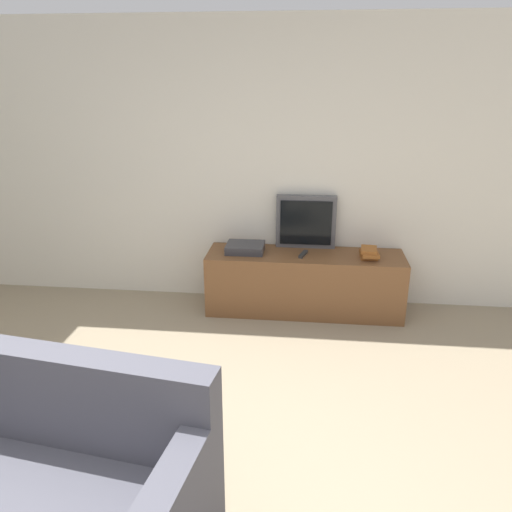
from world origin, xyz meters
name	(u,v)px	position (x,y,z in m)	size (l,w,h in m)	color
wall_back	(234,166)	(0.00, 3.03, 1.30)	(9.00, 0.06, 2.60)	silver
tv_stand	(304,283)	(0.69, 2.73, 0.28)	(1.79, 0.50, 0.56)	brown
television	(306,222)	(0.68, 2.94, 0.81)	(0.55, 0.09, 0.49)	#4C4C51
couch	(4,496)	(-0.63, 0.06, 0.29)	(1.96, 1.13, 0.89)	#474751
book_stack	(369,253)	(1.25, 2.69, 0.61)	(0.17, 0.23, 0.09)	#995623
remote_on_stand	(303,254)	(0.67, 2.70, 0.57)	(0.09, 0.19, 0.02)	#2D2D2D
set_top_box	(245,248)	(0.13, 2.74, 0.60)	(0.35, 0.28, 0.07)	#333338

